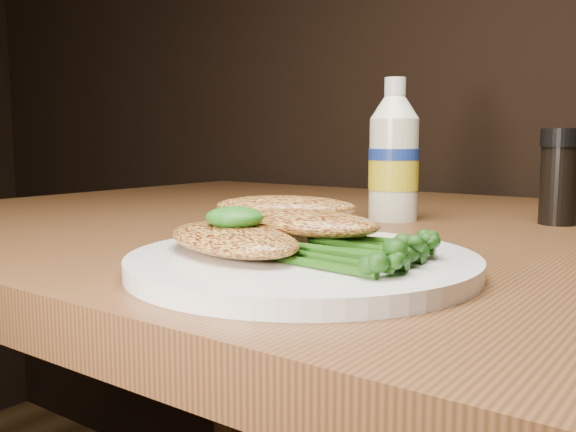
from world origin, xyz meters
The scene contains 8 objects.
plate centered at (0.07, 0.80, 0.76)m, with size 0.24×0.24×0.01m, color white.
chicken_front centered at (0.03, 0.77, 0.77)m, with size 0.13×0.07×0.02m, color gold.
chicken_mid centered at (0.05, 0.82, 0.78)m, with size 0.13×0.06×0.02m, color gold.
chicken_back centered at (0.02, 0.84, 0.79)m, with size 0.11×0.06×0.02m, color gold.
pesto_front centered at (0.03, 0.77, 0.79)m, with size 0.04×0.04×0.02m, color #08360A.
broccolini_bundle centered at (0.11, 0.80, 0.77)m, with size 0.11×0.09×0.02m, color #1F4D10, non-canonical shape.
mayo_bottle centered at (-0.01, 1.08, 0.83)m, with size 0.06×0.06×0.16m, color white, non-canonical shape.
pepper_grinder centered at (0.15, 1.16, 0.80)m, with size 0.04×0.04×0.10m, color black, non-canonical shape.
Camera 1 is at (0.31, 0.44, 0.84)m, focal length 38.99 mm.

